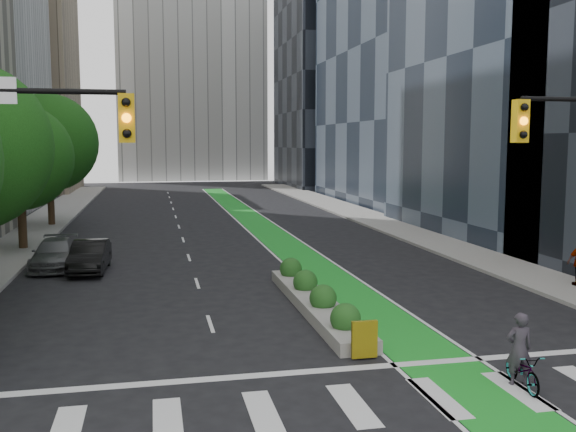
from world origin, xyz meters
name	(u,v)px	position (x,y,z in m)	size (l,w,h in m)	color
ground	(340,388)	(0.00, 0.00, 0.00)	(160.00, 160.00, 0.00)	black
sidewalk_left	(19,241)	(-11.80, 25.00, 0.07)	(3.60, 90.00, 0.15)	gray
sidewalk_right	(404,230)	(11.80, 25.00, 0.07)	(3.60, 90.00, 0.15)	gray
bike_lane_paint	(259,225)	(3.00, 30.00, 0.01)	(2.20, 70.00, 0.01)	green
building_tan_far	(9,79)	(-20.00, 66.00, 13.00)	(14.00, 16.00, 26.00)	tan
building_dark_end	(339,78)	(20.00, 68.00, 14.00)	(14.00, 18.00, 28.00)	black
tree_midfar	(19,157)	(-11.00, 22.00, 4.95)	(5.60, 5.60, 7.76)	black
tree_far	(48,143)	(-11.00, 32.00, 5.69)	(6.60, 6.60, 9.00)	black
median_planter	(315,299)	(1.20, 7.04, 0.37)	(1.20, 10.26, 1.10)	gray
bicycle	(523,370)	(4.20, -0.84, 0.44)	(0.58, 1.66, 0.87)	gray
cyclist	(519,349)	(4.20, -0.65, 0.88)	(0.64, 0.42, 1.76)	#352F38
parked_car_left_mid	(90,256)	(-7.00, 15.41, 0.69)	(1.47, 4.20, 1.38)	black
parked_car_left_far	(55,254)	(-8.62, 16.54, 0.66)	(1.86, 4.56, 1.32)	#4F5153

